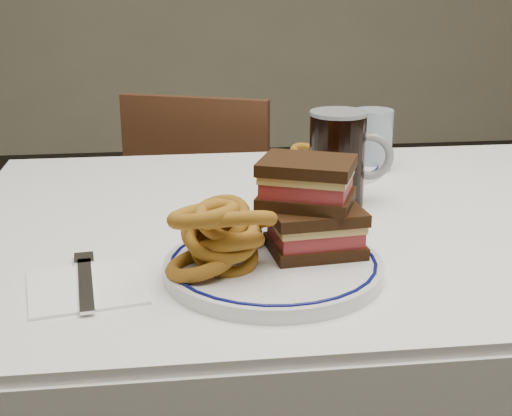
{
  "coord_description": "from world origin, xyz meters",
  "views": [
    {
      "loc": [
        -0.3,
        -1.07,
        1.13
      ],
      "look_at": [
        -0.19,
        -0.17,
        0.83
      ],
      "focal_mm": 50.0,
      "sensor_mm": 36.0,
      "label": 1
    }
  ],
  "objects": [
    {
      "name": "beer_mug",
      "position": [
        -0.02,
        0.06,
        0.83
      ],
      "size": [
        0.14,
        0.1,
        0.16
      ],
      "color": "black",
      "rests_on": "dining_table"
    },
    {
      "name": "dining_table",
      "position": [
        0.0,
        0.0,
        0.64
      ],
      "size": [
        1.27,
        0.87,
        0.75
      ],
      "color": "white",
      "rests_on": "floor"
    },
    {
      "name": "onion_rings_far",
      "position": [
        -0.01,
        0.27,
        0.78
      ],
      "size": [
        0.11,
        0.11,
        0.04
      ],
      "color": "brown",
      "rests_on": "far_plate"
    },
    {
      "name": "reuben_sandwich",
      "position": [
        -0.11,
        -0.19,
        0.83
      ],
      "size": [
        0.15,
        0.14,
        0.12
      ],
      "color": "black",
      "rests_on": "main_plate"
    },
    {
      "name": "chair_far",
      "position": [
        -0.19,
        0.79,
        0.45
      ],
      "size": [
        0.5,
        0.5,
        0.83
      ],
      "color": "#412614",
      "rests_on": "floor"
    },
    {
      "name": "far_plate",
      "position": [
        -0.0,
        0.26,
        0.76
      ],
      "size": [
        0.24,
        0.24,
        0.02
      ],
      "color": "silver",
      "rests_on": "dining_table"
    },
    {
      "name": "water_glass",
      "position": [
        0.1,
        0.26,
        0.81
      ],
      "size": [
        0.08,
        0.08,
        0.12
      ],
      "primitive_type": "cylinder",
      "color": "#8EA3B8",
      "rests_on": "dining_table"
    },
    {
      "name": "napkin_fork",
      "position": [
        -0.41,
        -0.23,
        0.75
      ],
      "size": [
        0.16,
        0.19,
        0.01
      ],
      "color": "white",
      "rests_on": "dining_table"
    },
    {
      "name": "main_plate",
      "position": [
        -0.17,
        -0.22,
        0.76
      ],
      "size": [
        0.29,
        0.29,
        0.02
      ],
      "color": "silver",
      "rests_on": "dining_table"
    },
    {
      "name": "onion_rings_main",
      "position": [
        -0.24,
        -0.23,
        0.81
      ],
      "size": [
        0.14,
        0.14,
        0.12
      ],
      "color": "brown",
      "rests_on": "main_plate"
    },
    {
      "name": "ketchup_ramekin",
      "position": [
        -0.2,
        -0.15,
        0.79
      ],
      "size": [
        0.06,
        0.06,
        0.04
      ],
      "color": "silver",
      "rests_on": "main_plate"
    }
  ]
}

